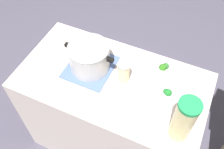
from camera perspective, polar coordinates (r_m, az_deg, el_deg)
ground_plane at (r=2.32m, az=-0.00°, el=-13.84°), size 8.00×8.00×0.00m
counter_slab at (r=1.94m, az=-0.00°, el=-8.69°), size 1.18×0.63×0.85m
dish_cloth at (r=1.64m, az=-4.84°, el=1.68°), size 0.28×0.31×0.01m
cooking_pot at (r=1.57m, az=-5.07°, el=3.89°), size 0.32×0.25×0.18m
lemonade_pitcher at (r=1.31m, az=15.65°, el=-9.67°), size 0.11×0.11×0.29m
mason_jar at (r=1.52m, az=2.61°, el=0.45°), size 0.07×0.07×0.14m
broccoli_bowl_front at (r=1.63m, az=11.57°, el=1.34°), size 0.12×0.12×0.07m
broccoli_bowl_center at (r=1.52m, az=11.69°, el=-4.04°), size 0.13×0.13×0.07m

